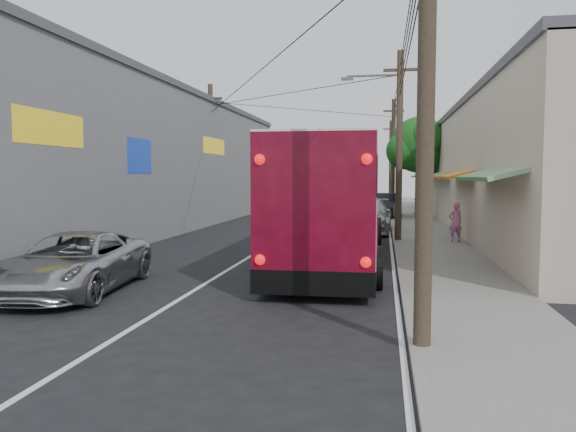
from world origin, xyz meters
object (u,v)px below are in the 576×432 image
parked_car_mid (371,208)px  parked_car_far (384,205)px  pedestrian_near (455,222)px  pedestrian_far (420,214)px  parked_suv (367,216)px  coach_bus (336,201)px  jeepney (74,263)px

parked_car_mid → parked_car_far: 1.91m
pedestrian_near → pedestrian_far: 4.52m
parked_car_mid → pedestrian_near: bearing=-78.9°
parked_suv → pedestrian_near: bearing=-48.7°
coach_bus → jeepney: (-5.81, -6.23, -1.26)m
pedestrian_near → pedestrian_far: size_ratio=0.98×
jeepney → pedestrian_far: size_ratio=3.16×
pedestrian_near → pedestrian_far: pedestrian_far is taller
coach_bus → parked_car_mid: (0.80, 17.68, -1.26)m
pedestrian_near → pedestrian_far: (-1.14, 4.37, 0.02)m
parked_car_mid → pedestrian_near: size_ratio=2.65×
parked_suv → parked_car_far: (0.80, 9.93, -0.00)m
jeepney → parked_car_mid: (6.61, 23.90, 0.00)m
jeepney → parked_car_far: 26.69m
parked_car_far → pedestrian_far: bearing=-74.2°
parked_suv → parked_car_far: size_ratio=1.14×
coach_bus → parked_car_mid: size_ratio=3.14×
jeepney → pedestrian_near: 15.26m
coach_bus → pedestrian_near: 6.83m
parked_car_far → pedestrian_near: 14.67m
pedestrian_near → coach_bus: bearing=28.7°
parked_car_far → pedestrian_far: (1.75, -10.01, 0.12)m
parked_suv → pedestrian_near: (3.69, -4.45, 0.10)m
jeepney → parked_car_mid: size_ratio=1.22×
jeepney → parked_car_far: bearing=68.4°
coach_bus → jeepney: bearing=-133.6°
parked_suv → pedestrian_far: bearing=-0.1°
parked_suv → parked_car_mid: (0.00, 8.20, -0.10)m
jeepney → pedestrian_far: 18.12m
parked_car_mid → pedestrian_far: bearing=-78.0°
jeepney → parked_suv: size_ratio=0.91×
coach_bus → parked_car_mid: bearing=86.9°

